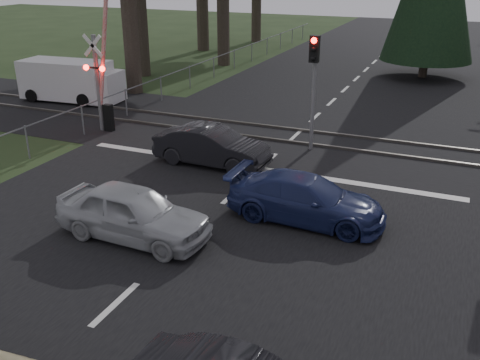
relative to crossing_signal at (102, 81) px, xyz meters
The scene contains 13 objects.
ground 12.37m from the crossing_signal, 53.38° to the right, with size 120.00×120.00×0.00m, color #223317.
road 7.56m from the crossing_signal, ahead, with size 14.00×100.00×0.01m, color black.
rail_corridor 7.88m from the crossing_signal, 16.92° to the left, with size 120.00×8.00×0.01m, color black.
stop_line 7.72m from the crossing_signal, 12.30° to the right, with size 13.00×0.35×0.00m, color silver.
rail_near 7.68m from the crossing_signal, 11.00° to the left, with size 120.00×0.12×0.10m, color #59544C.
rail_far 8.13m from the crossing_signal, 22.50° to the left, with size 120.00×0.12×0.10m, color #59544C.
crossing_signal is the anchor object (origin of this frame).
traffic_signal_center 8.36m from the crossing_signal, ahead, with size 0.32×0.48×4.10m.
fence_left 12.89m from the crossing_signal, 92.37° to the left, with size 0.10×36.00×1.20m, color slate, non-canonical shape.
silver_car 9.54m from the crossing_signal, 49.93° to the right, with size 1.60×3.97×1.35m, color #A3A6AA.
blue_sedan 10.87m from the crossing_signal, 25.41° to the right, with size 1.71×4.21×1.22m, color navy.
dark_car_far 6.08m from the crossing_signal, 17.94° to the right, with size 1.37×3.94×1.30m, color black.
white_van 5.76m from the crossing_signal, 141.54° to the left, with size 5.11×2.23×1.95m.
Camera 1 is at (5.85, -7.33, 6.46)m, focal length 40.00 mm.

